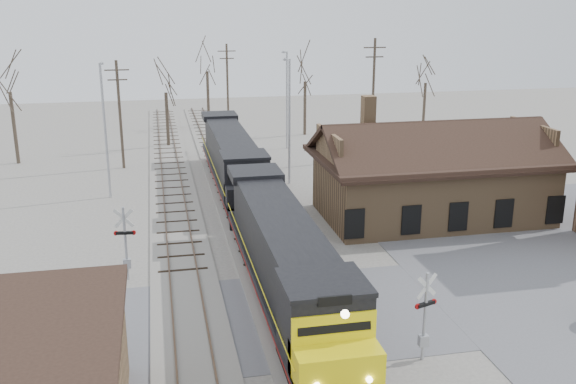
# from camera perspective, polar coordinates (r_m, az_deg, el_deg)

# --- Properties ---
(ground) EXTENTS (140.00, 140.00, 0.00)m
(ground) POSITION_cam_1_polar(r_m,az_deg,el_deg) (29.53, 0.19, -10.99)
(ground) COLOR #A49F94
(ground) RESTS_ON ground
(road) EXTENTS (60.00, 9.00, 0.03)m
(road) POSITION_cam_1_polar(r_m,az_deg,el_deg) (29.53, 0.19, -10.97)
(road) COLOR slate
(road) RESTS_ON ground
(track_main) EXTENTS (3.40, 90.00, 0.24)m
(track_main) POSITION_cam_1_polar(r_m,az_deg,el_deg) (43.18, -3.93, -1.86)
(track_main) COLOR #A49F94
(track_main) RESTS_ON ground
(track_siding) EXTENTS (3.40, 90.00, 0.24)m
(track_siding) POSITION_cam_1_polar(r_m,az_deg,el_deg) (42.85, -9.91, -2.22)
(track_siding) COLOR #A49F94
(track_siding) RESTS_ON ground
(depot) EXTENTS (15.20, 9.31, 7.90)m
(depot) POSITION_cam_1_polar(r_m,az_deg,el_deg) (42.97, 12.62, 0.94)
(depot) COLOR olive
(depot) RESTS_ON ground
(locomotive_lead) EXTENTS (2.94, 19.70, 4.37)m
(locomotive_lead) POSITION_cam_1_polar(r_m,az_deg,el_deg) (29.33, -0.15, -6.24)
(locomotive_lead) COLOR black
(locomotive_lead) RESTS_ON ground
(locomotive_trailing) EXTENTS (2.94, 19.70, 4.14)m
(locomotive_trailing) POSITION_cam_1_polar(r_m,az_deg,el_deg) (48.15, -4.95, 2.81)
(locomotive_trailing) COLOR black
(locomotive_trailing) RESTS_ON ground
(crossbuck_near) EXTENTS (1.03, 0.41, 3.73)m
(crossbuck_near) POSITION_cam_1_polar(r_m,az_deg,el_deg) (26.04, 12.06, -11.00)
(crossbuck_near) COLOR #A5A8AD
(crossbuck_near) RESTS_ON ground
(crossbuck_far) EXTENTS (1.11, 0.29, 3.89)m
(crossbuck_far) POSITION_cam_1_polar(r_m,az_deg,el_deg) (33.49, -14.22, -4.66)
(crossbuck_far) COLOR #A5A8AD
(crossbuck_far) RESTS_ON ground
(streetlight_a) EXTENTS (0.25, 2.04, 9.67)m
(streetlight_a) POSITION_cam_1_polar(r_m,az_deg,el_deg) (47.40, -15.97, 5.83)
(streetlight_a) COLOR #A5A8AD
(streetlight_a) RESTS_ON ground
(streetlight_b) EXTENTS (0.25, 2.04, 9.61)m
(streetlight_b) POSITION_cam_1_polar(r_m,az_deg,el_deg) (49.33, 0.10, 6.82)
(streetlight_b) COLOR #A5A8AD
(streetlight_b) RESTS_ON ground
(streetlight_c) EXTENTS (0.25, 2.04, 9.25)m
(streetlight_c) POSITION_cam_1_polar(r_m,az_deg,el_deg) (61.80, -0.13, 8.61)
(streetlight_c) COLOR #A5A8AD
(streetlight_c) RESTS_ON ground
(utility_pole_a) EXTENTS (2.00, 0.24, 9.11)m
(utility_pole_a) POSITION_cam_1_polar(r_m,az_deg,el_deg) (55.87, -14.72, 6.83)
(utility_pole_a) COLOR #382D23
(utility_pole_a) RESTS_ON ground
(utility_pole_b) EXTENTS (2.00, 0.24, 9.28)m
(utility_pole_b) POSITION_cam_1_polar(r_m,az_deg,el_deg) (73.25, -5.40, 9.54)
(utility_pole_b) COLOR #382D23
(utility_pole_b) RESTS_ON ground
(utility_pole_c) EXTENTS (2.00, 0.24, 10.71)m
(utility_pole_c) POSITION_cam_1_polar(r_m,az_deg,el_deg) (57.66, 7.57, 8.33)
(utility_pole_c) COLOR #382D23
(utility_pole_c) RESTS_ON ground
(tree_a) EXTENTS (4.19, 4.19, 10.26)m
(tree_a) POSITION_cam_1_polar(r_m,az_deg,el_deg) (60.32, -23.60, 9.11)
(tree_a) COLOR #382D23
(tree_a) RESTS_ON ground
(tree_b) EXTENTS (3.52, 3.52, 8.64)m
(tree_b) POSITION_cam_1_polar(r_m,az_deg,el_deg) (63.61, -10.85, 9.43)
(tree_b) COLOR #382D23
(tree_b) RESTS_ON ground
(tree_c) EXTENTS (4.12, 4.12, 10.10)m
(tree_c) POSITION_cam_1_polar(r_m,az_deg,el_deg) (74.14, -7.23, 11.38)
(tree_c) COLOR #382D23
(tree_c) RESTS_ON ground
(tree_d) EXTENTS (3.78, 3.78, 9.25)m
(tree_d) POSITION_cam_1_polar(r_m,az_deg,el_deg) (68.28, 1.53, 10.55)
(tree_d) COLOR #382D23
(tree_d) RESTS_ON ground
(tree_e) EXTENTS (3.66, 3.66, 8.96)m
(tree_e) POSITION_cam_1_polar(r_m,az_deg,el_deg) (70.11, 12.18, 10.18)
(tree_e) COLOR #382D23
(tree_e) RESTS_ON ground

